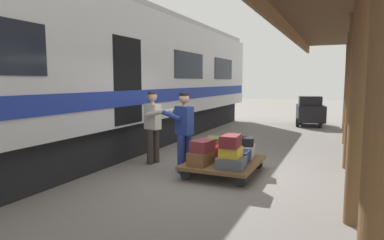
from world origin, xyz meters
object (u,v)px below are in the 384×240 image
(train_car, at_px, (78,77))
(suitcase_brown_leather, at_px, (201,158))
(suitcase_burgundy_valise, at_px, (203,146))
(baggage_tug, at_px, (310,112))
(suitcase_yellow_case, at_px, (231,152))
(suitcase_tan_vintage, at_px, (217,151))
(suitcase_gray_aluminum, at_px, (245,151))
(suitcase_olive_duffel, at_px, (217,142))
(porter_in_overalls, at_px, (184,129))
(suitcase_slate_roller, at_px, (231,162))
(suitcase_red_plastic, at_px, (210,153))
(suitcase_maroon_trunk, at_px, (231,141))
(luggage_cart, at_px, (224,163))
(suitcase_navy_fabric, at_px, (238,156))
(suitcase_black_hardshell, at_px, (243,141))
(porter_by_door, at_px, (153,125))

(train_car, bearing_deg, suitcase_brown_leather, 172.67)
(suitcase_burgundy_valise, distance_m, baggage_tug, 9.36)
(suitcase_yellow_case, bearing_deg, suitcase_tan_vintage, -57.65)
(suitcase_gray_aluminum, xyz_separation_m, suitcase_olive_duffel, (0.64, 0.02, 0.17))
(porter_in_overalls, bearing_deg, baggage_tug, -101.56)
(suitcase_slate_roller, distance_m, suitcase_brown_leather, 0.63)
(suitcase_red_plastic, height_order, suitcase_burgundy_valise, suitcase_burgundy_valise)
(suitcase_red_plastic, bearing_deg, suitcase_maroon_trunk, 140.88)
(luggage_cart, xyz_separation_m, suitcase_brown_leather, (0.32, 0.49, 0.17))
(suitcase_olive_duffel, bearing_deg, suitcase_navy_fabric, 144.44)
(suitcase_red_plastic, bearing_deg, suitcase_black_hardshell, -140.86)
(suitcase_brown_leather, height_order, suitcase_yellow_case, suitcase_yellow_case)
(suitcase_brown_leather, relative_size, suitcase_burgundy_valise, 1.19)
(suitcase_tan_vintage, bearing_deg, suitcase_yellow_case, 122.35)
(suitcase_red_plastic, relative_size, suitcase_maroon_trunk, 0.95)
(suitcase_tan_vintage, bearing_deg, suitcase_navy_fabric, 142.45)
(suitcase_burgundy_valise, distance_m, suitcase_black_hardshell, 1.11)
(luggage_cart, relative_size, suitcase_navy_fabric, 3.14)
(suitcase_olive_duffel, relative_size, porter_by_door, 0.28)
(luggage_cart, bearing_deg, suitcase_burgundy_valise, 57.22)
(suitcase_maroon_trunk, bearing_deg, suitcase_brown_leather, -1.40)
(suitcase_black_hardshell, relative_size, suitcase_maroon_trunk, 0.85)
(suitcase_brown_leather, relative_size, porter_by_door, 0.34)
(suitcase_brown_leather, distance_m, suitcase_burgundy_valise, 0.25)
(suitcase_gray_aluminum, relative_size, suitcase_olive_duffel, 1.27)
(train_car, bearing_deg, porter_by_door, -173.37)
(suitcase_gray_aluminum, height_order, suitcase_maroon_trunk, suitcase_maroon_trunk)
(suitcase_tan_vintage, xyz_separation_m, baggage_tug, (-1.32, -8.32, 0.25))
(suitcase_red_plastic, bearing_deg, suitcase_gray_aluminum, -142.45)
(suitcase_slate_roller, xyz_separation_m, suitcase_olive_duffel, (0.64, -0.95, 0.20))
(suitcase_slate_roller, xyz_separation_m, suitcase_yellow_case, (0.01, 0.01, 0.20))
(suitcase_gray_aluminum, height_order, suitcase_black_hardshell, suitcase_black_hardshell)
(suitcase_yellow_case, bearing_deg, porter_in_overalls, -14.40)
(train_car, height_order, suitcase_brown_leather, train_car)
(suitcase_brown_leather, relative_size, suitcase_olive_duffel, 1.19)
(suitcase_yellow_case, distance_m, porter_in_overalls, 1.23)
(suitcase_red_plastic, distance_m, porter_by_door, 1.60)
(suitcase_brown_leather, bearing_deg, porter_by_door, -24.54)
(suitcase_brown_leather, bearing_deg, suitcase_gray_aluminum, -123.04)
(luggage_cart, xyz_separation_m, suitcase_navy_fabric, (-0.32, -0.00, 0.16))
(train_car, bearing_deg, suitcase_navy_fabric, -179.54)
(suitcase_slate_roller, bearing_deg, suitcase_olive_duffel, -55.74)
(suitcase_slate_roller, distance_m, suitcase_burgundy_valise, 0.67)
(suitcase_brown_leather, xyz_separation_m, baggage_tug, (-1.32, -9.29, 0.21))
(suitcase_slate_roller, height_order, porter_by_door, porter_by_door)
(luggage_cart, distance_m, porter_in_overalls, 1.10)
(suitcase_red_plastic, xyz_separation_m, suitcase_black_hardshell, (-0.60, -0.49, 0.21))
(suitcase_tan_vintage, xyz_separation_m, suitcase_gray_aluminum, (-0.63, 0.00, 0.03))
(suitcase_red_plastic, height_order, suitcase_gray_aluminum, suitcase_red_plastic)
(luggage_cart, xyz_separation_m, suitcase_olive_duffel, (0.33, -0.46, 0.34))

